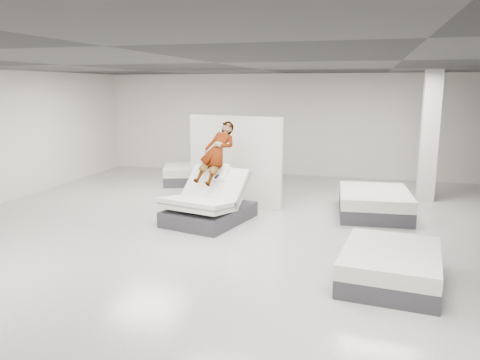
% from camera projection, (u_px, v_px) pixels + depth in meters
% --- Properties ---
extents(room, '(14.00, 14.04, 3.20)m').
position_uv_depth(room, '(217.00, 156.00, 8.25)').
color(room, beige).
rests_on(room, ground).
extents(hero_bed, '(1.76, 2.08, 1.19)m').
position_uv_depth(hero_bed, '(209.00, 206.00, 9.80)').
color(hero_bed, '#38373D').
rests_on(hero_bed, floor).
extents(person, '(0.89, 1.55, 1.17)m').
position_uv_depth(person, '(217.00, 165.00, 9.93)').
color(person, slate).
rests_on(person, hero_bed).
extents(remote, '(0.08, 0.15, 0.08)m').
position_uv_depth(remote, '(217.00, 176.00, 9.55)').
color(remote, black).
rests_on(remote, person).
extents(divider_panel, '(2.33, 0.49, 2.14)m').
position_uv_depth(divider_panel, '(235.00, 161.00, 11.04)').
color(divider_panel, white).
rests_on(divider_panel, floor).
extents(flat_bed_right_far, '(1.63, 2.09, 0.54)m').
position_uv_depth(flat_bed_right_far, '(374.00, 203.00, 10.37)').
color(flat_bed_right_far, '#38373D').
rests_on(flat_bed_right_far, floor).
extents(flat_bed_right_near, '(1.52, 1.92, 0.49)m').
position_uv_depth(flat_bed_right_near, '(390.00, 266.00, 6.80)').
color(flat_bed_right_near, '#38373D').
rests_on(flat_bed_right_near, floor).
extents(flat_bed_left_far, '(2.24, 1.97, 0.51)m').
position_uv_depth(flat_bed_left_far, '(197.00, 174.00, 13.80)').
color(flat_bed_left_far, '#38373D').
rests_on(flat_bed_left_far, floor).
extents(column, '(0.40, 0.40, 3.20)m').
position_uv_depth(column, '(429.00, 137.00, 11.45)').
color(column, silver).
rests_on(column, floor).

